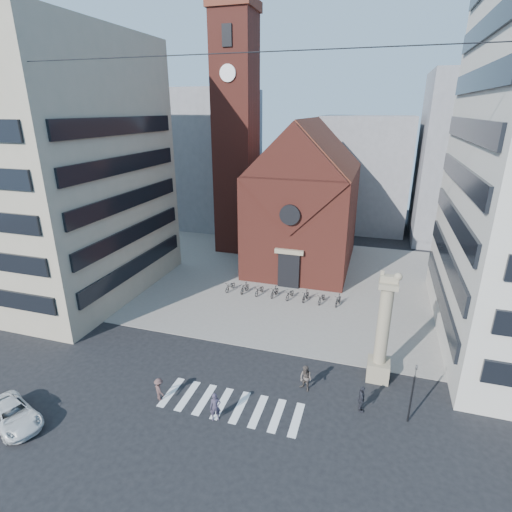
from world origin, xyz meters
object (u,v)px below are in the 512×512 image
(pedestrian_2, at_px, (361,399))
(white_car, at_px, (12,415))
(lion_column, at_px, (382,338))
(scooter_0, at_px, (230,286))
(pedestrian_0, at_px, (215,407))
(traffic_light, at_px, (412,392))
(pedestrian_1, at_px, (306,378))

(pedestrian_2, bearing_deg, white_car, 102.06)
(lion_column, xyz_separation_m, scooter_0, (-15.92, 11.07, -2.89))
(pedestrian_0, distance_m, pedestrian_2, 9.62)
(traffic_light, xyz_separation_m, white_car, (-24.16, -7.68, -1.61))
(pedestrian_1, bearing_deg, pedestrian_0, -111.64)
(traffic_light, relative_size, pedestrian_0, 2.19)
(pedestrian_2, bearing_deg, pedestrian_1, 67.38)
(white_car, xyz_separation_m, pedestrian_2, (21.16, 7.76, 0.29))
(pedestrian_0, xyz_separation_m, pedestrian_1, (5.02, 4.59, 0.00))
(pedestrian_1, relative_size, scooter_0, 1.01)
(white_car, bearing_deg, pedestrian_0, -49.94)
(lion_column, height_order, white_car, lion_column)
(pedestrian_0, relative_size, pedestrian_2, 1.02)
(traffic_light, height_order, pedestrian_1, traffic_light)
(lion_column, xyz_separation_m, pedestrian_0, (-9.94, -7.50, -2.48))
(traffic_light, distance_m, white_car, 25.41)
(pedestrian_0, height_order, pedestrian_2, pedestrian_0)
(traffic_light, bearing_deg, lion_column, 116.46)
(traffic_light, bearing_deg, scooter_0, 139.94)
(scooter_0, bearing_deg, pedestrian_1, -40.71)
(pedestrian_2, bearing_deg, pedestrian_0, 103.73)
(white_car, relative_size, scooter_0, 2.50)
(lion_column, bearing_deg, pedestrian_2, -104.41)
(pedestrian_1, distance_m, pedestrian_2, 4.04)
(white_car, bearing_deg, scooter_0, 5.81)
(lion_column, xyz_separation_m, white_car, (-22.17, -11.68, -2.78))
(scooter_0, bearing_deg, pedestrian_0, -61.07)
(traffic_light, distance_m, scooter_0, 23.47)
(scooter_0, bearing_deg, lion_column, -23.72)
(pedestrian_0, bearing_deg, scooter_0, 79.45)
(white_car, relative_size, pedestrian_1, 2.48)
(pedestrian_2, relative_size, scooter_0, 0.99)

